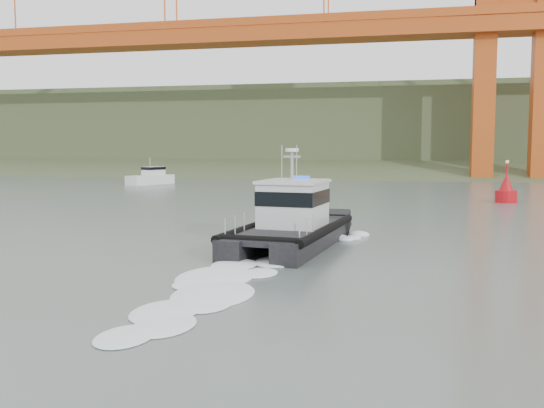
{
  "coord_description": "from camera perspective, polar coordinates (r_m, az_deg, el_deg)",
  "views": [
    {
      "loc": [
        7.74,
        -18.18,
        4.94
      ],
      "look_at": [
        1.82,
        7.94,
        2.4
      ],
      "focal_mm": 40.0,
      "sensor_mm": 36.0,
      "label": 1
    }
  ],
  "objects": [
    {
      "name": "motorboat",
      "position": [
        81.32,
        -11.3,
        2.47
      ],
      "size": [
        4.75,
        6.99,
        3.67
      ],
      "rotation": [
        0.0,
        0.0,
        -0.42
      ],
      "color": "silver",
      "rests_on": "ground"
    },
    {
      "name": "patrol_boat",
      "position": [
        30.12,
        1.86,
        -1.6
      ],
      "size": [
        4.87,
        10.72,
        5.04
      ],
      "rotation": [
        0.0,
        0.0,
        -0.11
      ],
      "color": "black",
      "rests_on": "ground"
    },
    {
      "name": "ground",
      "position": [
        20.36,
        -10.1,
        -8.7
      ],
      "size": [
        400.0,
        400.0,
        0.0
      ],
      "primitive_type": "plane",
      "color": "#54635E",
      "rests_on": "ground"
    },
    {
      "name": "headlands",
      "position": [
        143.9,
        9.76,
        6.17
      ],
      "size": [
        500.0,
        105.36,
        27.12
      ],
      "color": "#314326",
      "rests_on": "ground"
    },
    {
      "name": "nav_buoy",
      "position": [
        57.54,
        21.18,
        1.17
      ],
      "size": [
        1.91,
        1.91,
        3.98
      ],
      "color": "#AB0B12",
      "rests_on": "ground"
    }
  ]
}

